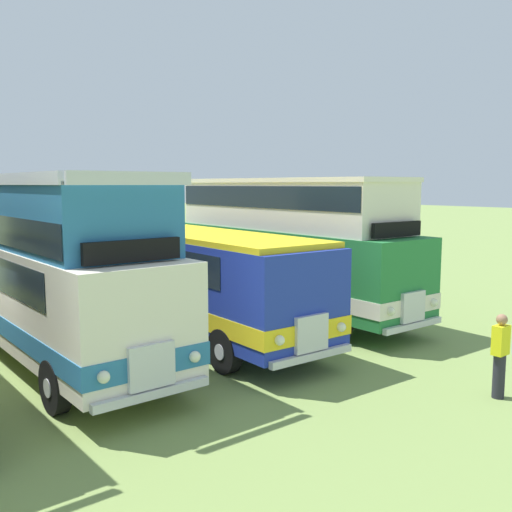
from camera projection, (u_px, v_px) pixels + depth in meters
name	position (u px, v px, depth m)	size (l,w,h in m)	color
bus_fourth_in_row	(50.00, 265.00, 13.78)	(2.65, 9.97, 4.52)	silver
bus_fifth_in_row	(191.00, 274.00, 16.15)	(2.88, 10.14, 2.99)	#1E339E
bus_sixth_in_row	(288.00, 240.00, 18.69)	(2.81, 9.95, 4.49)	#237538
marshal_person	(500.00, 355.00, 11.39)	(0.36, 0.24, 1.73)	#23232D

